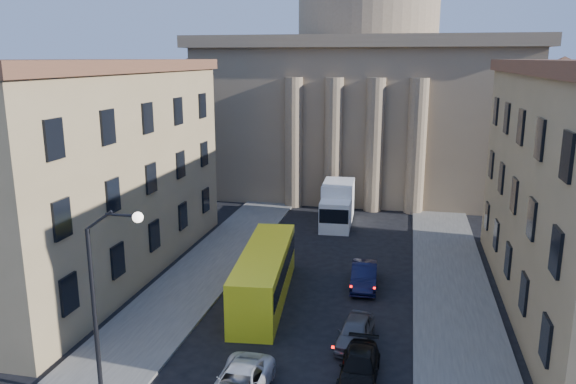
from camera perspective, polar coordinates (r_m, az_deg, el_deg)
sidewalk_left at (r=35.96m, az=-11.64°, el=-11.01°), size 5.00×60.00×0.15m
sidewalk_right at (r=33.40m, az=16.99°, el=-13.34°), size 5.00×60.00×0.15m
church at (r=67.53m, az=7.89°, el=10.85°), size 68.02×28.76×36.60m
building_left at (r=41.12m, az=-20.79°, el=2.24°), size 11.60×26.60×14.70m
street_lamp at (r=25.13m, az=-18.20°, el=-9.50°), size 2.62×0.44×8.83m
car_left_mid at (r=26.43m, az=-4.95°, el=-18.88°), size 2.33×4.94×1.36m
car_right_mid at (r=27.84m, az=7.27°, el=-17.22°), size 1.84×4.45×1.29m
car_right_far at (r=30.76m, az=6.86°, el=-13.92°), size 2.05×4.28×1.41m
car_right_distant at (r=37.83m, az=7.74°, el=-8.42°), size 1.86×4.80×1.56m
city_bus at (r=35.36m, az=-2.39°, el=-8.24°), size 3.76×11.65×3.23m
box_truck at (r=51.11m, az=5.02°, el=-1.37°), size 2.95×6.91×3.73m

